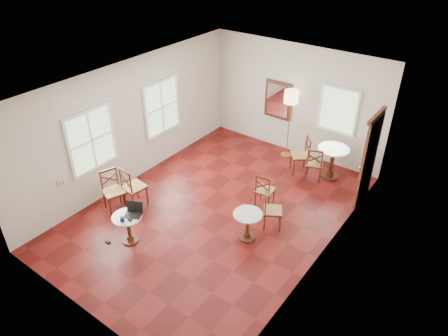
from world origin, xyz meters
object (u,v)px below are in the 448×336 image
at_px(cafe_table_near, 128,226).
at_px(floor_lamp, 291,101).
at_px(chair_near_b, 113,191).
at_px(cafe_table_back, 332,159).
at_px(chair_back_a, 314,163).
at_px(laptop, 134,211).
at_px(chair_near_a, 133,187).
at_px(water_glass, 127,216).
at_px(chair_mid_b, 272,210).
at_px(chair_back_b, 301,155).
at_px(chair_mid_a, 265,190).
at_px(cafe_table_mid, 248,223).
at_px(power_adapter, 108,242).
at_px(navy_mug, 122,219).
at_px(mouse, 130,220).

bearing_deg(cafe_table_near, floor_lamp, 80.12).
bearing_deg(chair_near_b, cafe_table_back, -18.90).
xyz_separation_m(cafe_table_back, chair_back_a, (-0.31, -0.36, -0.06)).
relative_size(chair_near_b, laptop, 2.32).
height_order(chair_near_a, water_glass, chair_near_a).
distance_m(chair_mid_b, chair_back_b, 2.41).
height_order(chair_mid_a, water_glass, chair_mid_a).
xyz_separation_m(cafe_table_mid, power_adapter, (-2.22, -1.81, -0.37)).
distance_m(chair_near_b, navy_mug, 1.36).
relative_size(chair_near_a, navy_mug, 8.45).
xyz_separation_m(cafe_table_mid, laptop, (-1.83, -1.35, 0.30)).
height_order(floor_lamp, navy_mug, floor_lamp).
bearing_deg(navy_mug, chair_mid_a, 61.43).
height_order(chair_back_a, navy_mug, chair_back_a).
distance_m(chair_near_a, chair_mid_b, 3.14).
xyz_separation_m(cafe_table_mid, chair_mid_a, (-0.31, 1.15, 0.03)).
distance_m(chair_mid_b, navy_mug, 3.06).
bearing_deg(mouse, navy_mug, -155.36).
xyz_separation_m(floor_lamp, navy_mug, (-0.82, -5.14, -0.92)).
height_order(chair_near_b, power_adapter, chair_near_b).
distance_m(chair_mid_a, laptop, 2.94).
relative_size(chair_mid_a, navy_mug, 7.04).
bearing_deg(chair_mid_b, cafe_table_back, -35.07).
xyz_separation_m(cafe_table_back, laptop, (-2.24, -4.54, 0.19)).
relative_size(floor_lamp, navy_mug, 15.72).
bearing_deg(chair_near_a, cafe_table_near, 139.40).
xyz_separation_m(cafe_table_near, navy_mug, (0.05, -0.16, 0.29)).
bearing_deg(chair_mid_b, laptop, 103.77).
distance_m(chair_mid_b, power_adapter, 3.45).
height_order(chair_near_b, floor_lamp, floor_lamp).
bearing_deg(cafe_table_mid, cafe_table_near, -141.55).
distance_m(cafe_table_near, chair_near_b, 1.23).
bearing_deg(water_glass, cafe_table_back, 64.35).
bearing_deg(cafe_table_near, cafe_table_back, 63.92).
bearing_deg(cafe_table_mid, cafe_table_back, 82.69).
height_order(chair_back_b, navy_mug, chair_back_b).
relative_size(cafe_table_near, cafe_table_back, 0.77).
distance_m(floor_lamp, mouse, 5.17).
bearing_deg(chair_mid_a, water_glass, 52.29).
distance_m(chair_near_b, chair_mid_b, 3.53).
bearing_deg(chair_mid_b, chair_near_a, 82.28).
bearing_deg(chair_mid_a, cafe_table_mid, 97.20).
bearing_deg(cafe_table_near, chair_mid_a, 59.23).
xyz_separation_m(chair_near_a, chair_back_a, (2.80, 3.43, -0.05)).
relative_size(chair_near_a, chair_back_b, 1.06).
bearing_deg(chair_mid_a, mouse, 54.38).
distance_m(chair_near_a, floor_lamp, 4.54).
height_order(cafe_table_mid, power_adapter, cafe_table_mid).
bearing_deg(chair_back_b, water_glass, -59.43).
bearing_deg(cafe_table_near, laptop, 69.09).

